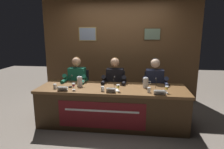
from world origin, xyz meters
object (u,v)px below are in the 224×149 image
Objects in this scene: chair_left at (79,91)px; microphone_center at (114,85)px; water_pitcher_left_side at (80,82)px; nameplate_left at (62,89)px; juice_glass_left at (74,85)px; chair_center at (115,92)px; nameplate_center at (111,90)px; juice_glass_right at (167,88)px; document_stack_center at (113,90)px; juice_glass_center at (118,87)px; panelist_right at (155,84)px; microphone_right at (156,87)px; water_cup_left at (55,87)px; microphone_left at (71,83)px; water_pitcher_right_side at (146,83)px; water_cup_center at (103,89)px; chair_right at (153,93)px; nameplate_right at (160,93)px; water_cup_right at (149,90)px; panelist_left at (76,81)px; panelist_center at (114,82)px; conference_table at (111,101)px.

microphone_center is at bearing -38.92° from chair_left.
nameplate_left is at bearing -122.85° from water_pitcher_left_side.
juice_glass_left is at bearing -167.43° from microphone_center.
chair_center is 5.38× the size of nameplate_center.
juice_glass_right is 0.52× the size of document_stack_center.
panelist_right reaches higher than juice_glass_center.
microphone_center is 0.77m from microphone_right.
water_cup_left is 0.39× the size of microphone_left.
chair_center is 0.93m from water_pitcher_right_side.
chair_center reaches higher than nameplate_center.
water_cup_left reaches higher than nameplate_left.
water_cup_center is 0.07× the size of panelist_right.
nameplate_right is (0.02, -0.98, 0.33)m from chair_right.
water_pitcher_left_side is at bearing 170.37° from water_cup_right.
nameplate_left is at bearing 179.59° from nameplate_right.
nameplate_left is at bearing -171.80° from document_stack_center.
juice_glass_left is at bearing -166.70° from water_pitcher_right_side.
panelist_left is 1.00× the size of panelist_center.
water_pitcher_left_side is at bearing 162.10° from juice_glass_center.
juice_glass_center is (0.14, -0.88, 0.37)m from chair_center.
nameplate_center is at bearing -137.33° from panelist_right.
panelist_center is 1.16m from nameplate_right.
nameplate_right is at bearing -18.30° from microphone_center.
water_pitcher_left_side is at bearing -145.86° from panelist_center.
water_cup_left is (-0.21, -0.64, 0.05)m from panelist_left.
chair_right is 7.34× the size of juice_glass_right.
microphone_left is (0.26, 0.15, 0.04)m from water_cup_left.
juice_glass_right is (1.81, -0.66, 0.10)m from panelist_left.
water_cup_left is (-0.21, -0.84, 0.32)m from chair_left.
microphone_left is 1.00× the size of microphone_right.
panelist_center is (0.85, 0.77, -0.05)m from nameplate_left.
nameplate_left is 1.97m from chair_right.
juice_glass_right is 0.59× the size of water_pitcher_right_side.
juice_glass_left is 1.00× the size of juice_glass_center.
panelist_center reaches higher than nameplate_center.
juice_glass_left is (-0.67, -0.14, 0.32)m from conference_table.
chair_left is 4.21× the size of microphone_center.
conference_table is 3.09× the size of chair_center.
chair_left reaches higher than juice_glass_left.
nameplate_center is 0.15m from juice_glass_center.
water_cup_center is 0.99m from nameplate_right.
water_cup_left is (-1.04, -0.10, 0.27)m from conference_table.
panelist_right is at bearing 35.13° from water_cup_center.
nameplate_right is (0.99, -0.09, 0.00)m from water_cup_center.
conference_table is at bearing 179.74° from microphone_right.
juice_glass_left is 1.49m from microphone_right.
microphone_center is (0.18, 0.17, 0.04)m from water_cup_center.
conference_table is at bearing 172.43° from juice_glass_right.
water_pitcher_left_side is at bearing -156.84° from chair_right.
microphone_center reaches higher than water_cup_left.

